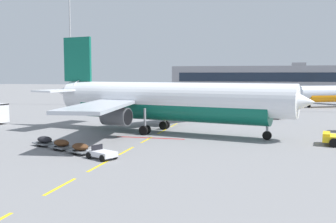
# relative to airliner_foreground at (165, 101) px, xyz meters

# --- Properties ---
(ground) EXTENTS (400.00, 400.00, 0.00)m
(ground) POSITION_rel_airliner_foreground_xyz_m (21.37, 13.59, -3.95)
(ground) COLOR slate
(apron_paint_markings) EXTENTS (8.00, 94.93, 0.01)m
(apron_paint_markings) POSITION_rel_airliner_foreground_xyz_m (-0.63, 10.83, -3.95)
(apron_paint_markings) COLOR yellow
(apron_paint_markings) RESTS_ON ground
(airliner_foreground) EXTENTS (34.61, 33.86, 12.20)m
(airliner_foreground) POSITION_rel_airliner_foreground_xyz_m (0.00, 0.00, 0.00)
(airliner_foreground) COLOR white
(airliner_foreground) RESTS_ON ground
(fuel_service_truck) EXTENTS (7.38, 4.96, 3.14)m
(fuel_service_truck) POSITION_rel_airliner_foreground_xyz_m (11.22, 20.21, -2.30)
(fuel_service_truck) COLOR black
(fuel_service_truck) RESTS_ON ground
(baggage_train) EXTENTS (10.94, 6.71, 1.14)m
(baggage_train) POSITION_rel_airliner_foreground_xyz_m (-5.47, -13.91, -3.42)
(baggage_train) COLOR silver
(baggage_train) RESTS_ON ground
(apron_light_mast_near) EXTENTS (1.80, 1.80, 29.43)m
(apron_light_mast_near) POSITION_rel_airliner_foreground_xyz_m (-32.64, 37.75, 13.99)
(apron_light_mast_near) COLOR slate
(apron_light_mast_near) RESTS_ON ground
(terminal_satellite) EXTENTS (86.98, 23.56, 12.53)m
(terminal_satellite) POSITION_rel_airliner_foreground_xyz_m (12.81, 142.36, 1.53)
(terminal_satellite) COLOR gray
(terminal_satellite) RESTS_ON ground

